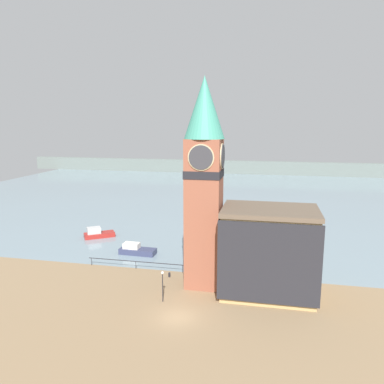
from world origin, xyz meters
The scene contains 10 objects.
ground_plane centered at (0.00, 0.00, 0.00)m, with size 160.00×160.00×0.00m, color #846B4C.
water centered at (0.00, 71.50, 0.00)m, with size 160.00×120.00×0.00m.
far_shoreline centered at (0.00, 111.50, 2.50)m, with size 180.00×3.00×5.00m.
pier_railing centered at (-8.62, 11.25, 0.97)m, with size 13.59×0.08×1.09m.
clock_tower centered at (1.20, 8.32, 13.10)m, with size 4.64×4.64×24.64m.
pier_building centered at (8.86, 7.44, 5.05)m, with size 10.76×7.74×10.06m.
boat_near centered at (-10.62, 16.89, 0.61)m, with size 5.50×2.27×1.65m.
boat_far centered at (-20.06, 23.47, 0.65)m, with size 5.42×4.65×1.82m.
mooring_bollard_near centered at (-3.48, 9.58, 0.34)m, with size 0.30×0.30×0.63m.
lamp_post centered at (-2.42, 2.93, 2.50)m, with size 0.32×0.32×3.53m.
Camera 1 is at (8.62, -34.04, 19.43)m, focal length 35.00 mm.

